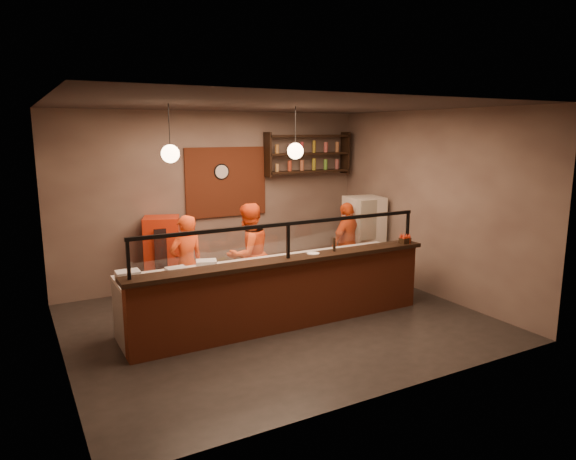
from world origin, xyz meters
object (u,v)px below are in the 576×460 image
fridge (363,237)px  red_cooler (163,256)px  pizza_dough (257,264)px  pepper_mill (334,245)px  cook_left (187,265)px  cook_mid (248,255)px  condiment_caddy (405,241)px  cook_right (347,244)px  wall_clock (221,172)px

fridge → red_cooler: 3.83m
pizza_dough → pepper_mill: bearing=-19.9°
fridge → red_cooler: (-3.75, 0.79, -0.10)m
cook_left → pepper_mill: bearing=135.1°
cook_left → red_cooler: bearing=-95.4°
cook_mid → cook_left: bearing=-21.9°
cook_left → condiment_caddy: size_ratio=9.80×
cook_right → red_cooler: (-3.20, 1.02, -0.08)m
cook_right → condiment_caddy: size_ratio=9.69×
red_cooler → pizza_dough: 2.20m
red_cooler → pepper_mill: red_cooler is taller
fridge → pepper_mill: size_ratio=7.72×
fridge → cook_right: bearing=-147.4°
wall_clock → cook_left: bearing=-130.0°
cook_left → pizza_dough: size_ratio=2.98×
wall_clock → pizza_dough: wall_clock is taller
cook_right → pizza_dough: cook_right is taller
red_cooler → condiment_caddy: 4.14m
cook_left → cook_right: size_ratio=1.01×
pizza_dough → cook_left: bearing=129.9°
fridge → red_cooler: fridge is taller
wall_clock → pepper_mill: 2.97m
wall_clock → pizza_dough: bearing=-99.6°
cook_mid → cook_right: cook_mid is taller
pizza_dough → cook_mid: bearing=73.8°
wall_clock → cook_right: 2.71m
cook_left → cook_mid: cook_mid is taller
cook_left → wall_clock: bearing=-139.6°
fridge → wall_clock: bearing=165.9°
wall_clock → fridge: wall_clock is taller
cook_mid → condiment_caddy: size_ratio=10.60×
cook_right → pizza_dough: size_ratio=2.95×
fridge → red_cooler: bearing=177.8°
cook_left → condiment_caddy: bearing=146.4°
cook_mid → pepper_mill: cook_mid is taller
wall_clock → condiment_caddy: size_ratio=1.87×
cook_left → pepper_mill: size_ratio=7.60×
wall_clock → red_cooler: bearing=-166.1°
fridge → red_cooler: size_ratio=1.15×
cook_right → pepper_mill: cook_right is taller
wall_clock → cook_right: bearing=-34.3°
cook_left → cook_right: 3.12m
pizza_dough → fridge: bearing=23.0°
red_cooler → condiment_caddy: (3.28, -2.50, 0.41)m
cook_left → cook_mid: bearing=163.9°
wall_clock → red_cooler: size_ratio=0.22×
cook_mid → pizza_dough: size_ratio=3.22×
wall_clock → condiment_caddy: (2.03, -2.81, -1.00)m
fridge → pizza_dough: bearing=-147.4°
cook_left → pizza_dough: cook_left is taller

